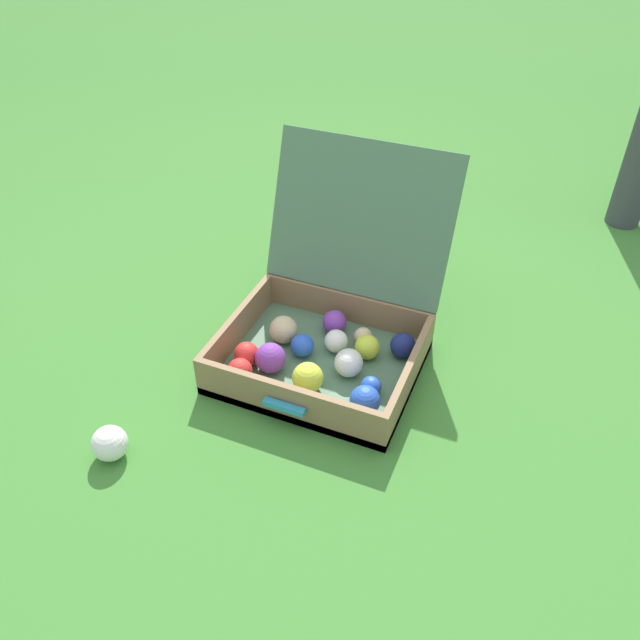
# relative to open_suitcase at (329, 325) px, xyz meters

# --- Properties ---
(ground_plane) EXTENTS (16.00, 16.00, 0.00)m
(ground_plane) POSITION_rel_open_suitcase_xyz_m (-0.02, -0.03, -0.11)
(ground_plane) COLOR #3D7A2D
(open_suitcase) EXTENTS (0.53, 0.62, 0.53)m
(open_suitcase) POSITION_rel_open_suitcase_xyz_m (0.00, 0.00, 0.00)
(open_suitcase) COLOR #4C7051
(open_suitcase) RESTS_ON ground
(stray_ball_on_grass) EXTENTS (0.09, 0.09, 0.09)m
(stray_ball_on_grass) POSITION_rel_open_suitcase_xyz_m (-0.34, -0.54, -0.06)
(stray_ball_on_grass) COLOR white
(stray_ball_on_grass) RESTS_ON ground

